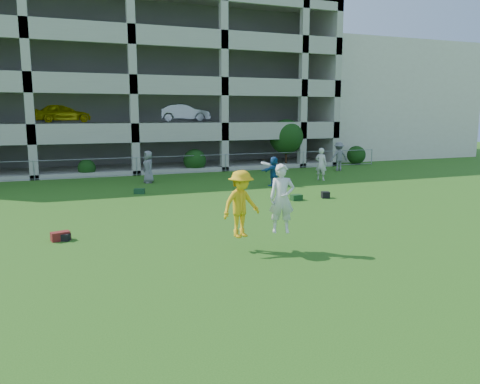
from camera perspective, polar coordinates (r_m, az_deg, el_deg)
name	(u,v)px	position (r m, az deg, el deg)	size (l,w,h in m)	color
ground	(251,264)	(12.50, 1.36, -8.73)	(100.00, 100.00, 0.00)	#235114
stucco_building	(359,102)	(47.73, 14.32, 10.58)	(16.00, 14.00, 10.00)	beige
bystander_c	(148,167)	(27.09, -11.11, 3.02)	(0.90, 0.58, 1.83)	slate
bystander_d	(274,171)	(25.63, 4.14, 2.55)	(1.48, 0.47, 1.60)	#1E508C
bystander_e	(321,164)	(28.07, 9.86, 3.37)	(0.70, 0.46, 1.92)	silver
bystander_f	(339,156)	(33.05, 11.94, 4.27)	(1.27, 0.73, 1.97)	slate
bag_red_a	(60,236)	(15.69, -21.05, -5.04)	(0.55, 0.30, 0.28)	#59200F
bag_black_b	(63,237)	(15.64, -20.74, -5.18)	(0.40, 0.25, 0.22)	black
bag_green_c	(296,197)	(21.50, 6.88, -0.66)	(0.50, 0.35, 0.26)	#133415
crate_d	(325,195)	(22.26, 10.37, -0.34)	(0.35, 0.35, 0.30)	black
bag_green_g	(139,191)	(23.60, -12.17, 0.10)	(0.50, 0.30, 0.25)	#123317
frisbee_contest	(252,202)	(13.30, 1.53, -1.28)	(2.20, 1.28, 2.17)	yellow
parking_garage	(117,86)	(38.98, -14.81, 12.34)	(30.00, 14.00, 12.00)	#9E998C
fence	(137,166)	(30.48, -12.49, 3.11)	(36.06, 0.06, 1.20)	gray
shrub_row	(203,149)	(32.08, -4.59, 5.23)	(34.38, 2.52, 3.50)	#163D11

